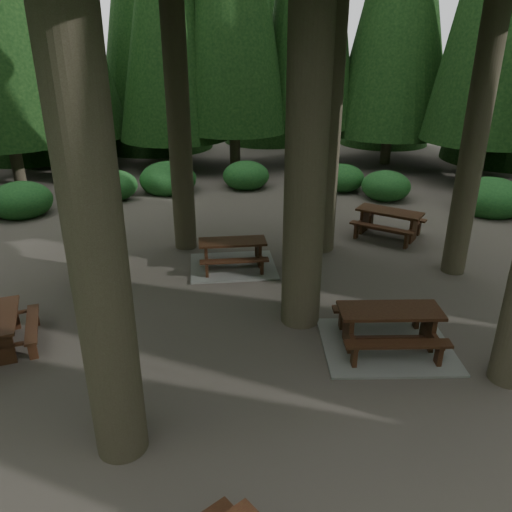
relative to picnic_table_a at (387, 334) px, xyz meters
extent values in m
plane|color=#4C433D|center=(-2.25, 1.14, -0.31)|extent=(80.00, 80.00, 0.00)
cube|color=gray|center=(0.00, 0.00, -0.28)|extent=(2.85, 2.47, 0.05)
cube|color=#35150F|center=(0.00, 0.00, 0.53)|extent=(2.10, 1.07, 0.07)
cube|color=#35150F|center=(0.10, 0.66, 0.19)|extent=(2.02, 0.58, 0.06)
cube|color=#35150F|center=(-0.10, -0.66, 0.19)|extent=(2.02, 0.58, 0.06)
cube|color=#35150F|center=(-0.79, 0.12, 0.09)|extent=(0.18, 0.62, 0.80)
cube|color=#35150F|center=(-0.79, 0.12, 0.16)|extent=(0.33, 1.61, 0.07)
cube|color=#35150F|center=(0.79, -0.12, 0.09)|extent=(0.18, 0.62, 0.80)
cube|color=#35150F|center=(0.79, -0.12, 0.16)|extent=(0.33, 1.61, 0.07)
cube|color=#35150F|center=(0.00, 0.00, -0.11)|extent=(1.66, 0.34, 0.09)
cube|color=#35150F|center=(-7.05, 1.43, 0.10)|extent=(0.54, 1.66, 0.05)
cube|color=#35150F|center=(-7.47, 0.68, 0.02)|extent=(0.51, 0.17, 0.66)
cube|color=#35150F|center=(-7.71, 1.98, 0.02)|extent=(0.51, 0.17, 0.66)
cube|color=#35150F|center=(-7.71, 1.98, 0.08)|extent=(1.32, 0.32, 0.05)
cube|color=#35150F|center=(-7.59, 1.33, -0.14)|extent=(0.33, 1.36, 0.07)
cube|color=gray|center=(-2.56, 4.38, -0.28)|extent=(2.40, 2.02, 0.05)
cube|color=#35150F|center=(-2.56, 4.38, 0.44)|extent=(1.83, 0.80, 0.06)
cube|color=#35150F|center=(-2.52, 4.98, 0.14)|extent=(1.81, 0.35, 0.05)
cube|color=#35150F|center=(-2.59, 3.78, 0.14)|extent=(1.81, 0.35, 0.05)
cube|color=#35150F|center=(-3.27, 4.42, 0.05)|extent=(0.11, 0.55, 0.72)
cube|color=#35150F|center=(-3.27, 4.42, 0.11)|extent=(0.16, 1.45, 0.06)
cube|color=#35150F|center=(-1.84, 4.34, 0.05)|extent=(0.11, 0.55, 0.72)
cube|color=#35150F|center=(-1.84, 4.34, 0.11)|extent=(0.16, 1.45, 0.06)
cube|color=#35150F|center=(-2.56, 4.38, -0.13)|extent=(1.50, 0.16, 0.08)
cube|color=#35150F|center=(2.57, 5.87, 0.51)|extent=(1.98, 1.89, 0.07)
cube|color=#35150F|center=(3.01, 6.36, 0.18)|extent=(1.65, 1.52, 0.05)
cube|color=#35150F|center=(2.13, 5.38, 0.18)|extent=(1.65, 1.52, 0.05)
cube|color=#35150F|center=(1.98, 6.40, 0.09)|extent=(0.47, 0.51, 0.79)
cube|color=#35150F|center=(1.98, 6.40, 0.15)|extent=(1.13, 1.24, 0.07)
cube|color=#35150F|center=(3.15, 5.34, 0.09)|extent=(0.47, 0.51, 0.79)
cube|color=#35150F|center=(3.15, 5.34, 0.15)|extent=(1.13, 1.24, 0.07)
cube|color=#35150F|center=(2.57, 5.87, -0.11)|extent=(1.28, 1.17, 0.09)
ellipsoid|color=#1B5022|center=(7.19, 7.59, 0.09)|extent=(2.42, 2.42, 1.49)
ellipsoid|color=#1B5022|center=(4.18, 9.83, 0.09)|extent=(1.90, 1.90, 1.17)
ellipsoid|color=#1B5022|center=(2.89, 11.31, 0.09)|extent=(1.84, 1.84, 1.13)
ellipsoid|color=#1B5022|center=(-0.95, 12.39, 0.09)|extent=(1.95, 1.95, 1.20)
ellipsoid|color=#1B5022|center=(-4.19, 12.35, 0.09)|extent=(2.31, 2.31, 1.42)
ellipsoid|color=#1B5022|center=(-6.34, 11.70, 0.09)|extent=(1.93, 1.93, 1.19)
ellipsoid|color=#1B5022|center=(-9.36, 10.20, 0.09)|extent=(2.15, 2.15, 1.32)
camera|label=1|loc=(-4.06, -7.97, 5.38)|focal=35.00mm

